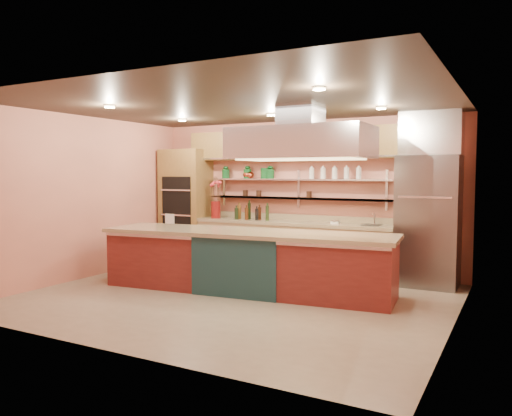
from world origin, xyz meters
The scene contains 21 objects.
floor centered at (0.00, 0.00, -0.01)m, with size 6.00×5.00×0.02m, color gray.
ceiling centered at (0.00, 0.00, 2.80)m, with size 6.00×5.00×0.02m, color black.
wall_back centered at (0.00, 2.50, 1.40)m, with size 6.00×0.04×2.80m, color #CD7960.
wall_front centered at (0.00, -2.50, 1.40)m, with size 6.00×0.04×2.80m, color #CD7960.
wall_left centered at (-3.00, 0.00, 1.40)m, with size 0.04×5.00×2.80m, color #CD7960.
wall_right centered at (3.00, 0.00, 1.40)m, with size 0.04×5.00×2.80m, color #CD7960.
oven_stack centered at (-2.45, 2.18, 1.15)m, with size 0.95×0.64×2.30m, color brown.
refrigerator centered at (2.35, 2.14, 1.05)m, with size 0.95×0.72×2.10m, color slate.
back_counter centered at (-0.05, 2.20, 0.47)m, with size 3.84×0.64×0.93m, color tan.
wall_shelf_lower centered at (-0.05, 2.37, 1.35)m, with size 3.60×0.26×0.03m, color silver.
wall_shelf_upper centered at (-0.05, 2.37, 1.70)m, with size 3.60×0.26×0.03m, color silver.
upper_cabinets centered at (0.00, 2.32, 2.35)m, with size 4.60×0.36×0.55m, color brown.
range_hood centered at (0.85, 0.44, 2.25)m, with size 2.00×1.00×0.45m, color silver.
ceiling_downlights centered at (0.00, 0.20, 2.77)m, with size 4.00×2.80×0.02m, color #FFE5A5.
island centered at (-0.05, 0.44, 0.47)m, with size 4.47×0.97×0.93m, color maroon.
flower_vase centered at (-1.70, 2.15, 1.10)m, with size 0.19×0.19×0.33m, color maroon.
oil_bottle_cluster centered at (-0.86, 2.15, 1.06)m, with size 0.79×0.23×0.25m, color black.
kitchen_scale centered at (0.79, 2.15, 0.97)m, with size 0.14×0.11×0.08m, color silver.
bar_faucet centered at (1.45, 2.25, 1.03)m, with size 0.03×0.03×0.21m, color silver.
copper_kettle centered at (-1.05, 2.37, 1.78)m, with size 0.17×0.17×0.14m, color #B14128.
green_canister centered at (-0.71, 2.37, 1.82)m, with size 0.17×0.17×0.20m, color #0E431A.
Camera 1 is at (3.67, -6.19, 1.82)m, focal length 35.00 mm.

